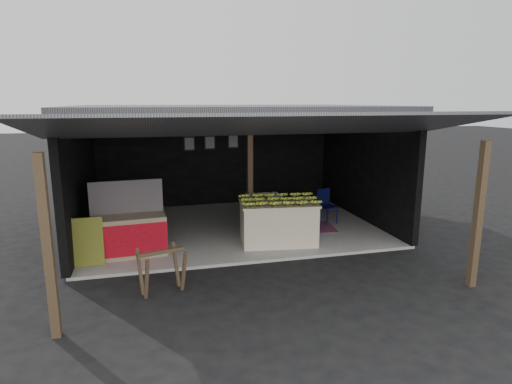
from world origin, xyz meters
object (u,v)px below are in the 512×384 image
object	(u,v)px
neighbor_stall	(129,233)
sawhorse	(162,266)
banana_table	(278,223)
plastic_chair	(326,203)
water_barrel	(313,224)
white_crate	(263,213)

from	to	relation	value
neighbor_stall	sawhorse	xyz separation A→B (m)	(0.57, -1.86, -0.04)
sawhorse	banana_table	bearing A→B (deg)	19.55
neighbor_stall	plastic_chair	world-z (taller)	neighbor_stall
neighbor_stall	water_barrel	world-z (taller)	neighbor_stall
white_crate	water_barrel	bearing A→B (deg)	-21.16
banana_table	sawhorse	distance (m)	3.16
sawhorse	water_barrel	world-z (taller)	sawhorse
banana_table	plastic_chair	world-z (taller)	banana_table
neighbor_stall	sawhorse	world-z (taller)	neighbor_stall
sawhorse	plastic_chair	xyz separation A→B (m)	(4.22, 3.11, 0.10)
neighbor_stall	white_crate	bearing A→B (deg)	11.74
banana_table	white_crate	world-z (taller)	banana_table
banana_table	plastic_chair	size ratio (longest dim) A/B	2.02
banana_table	water_barrel	xyz separation A→B (m)	(0.98, 0.40, -0.22)
white_crate	plastic_chair	distance (m)	1.80
water_barrel	sawhorse	bearing A→B (deg)	-147.61
water_barrel	neighbor_stall	bearing A→B (deg)	-174.59
neighbor_stall	water_barrel	distance (m)	4.15
banana_table	sawhorse	xyz separation A→B (m)	(-2.56, -1.85, -0.05)
neighbor_stall	plastic_chair	bearing A→B (deg)	10.16
white_crate	water_barrel	size ratio (longest dim) A/B	1.84
water_barrel	plastic_chair	size ratio (longest dim) A/B	0.56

